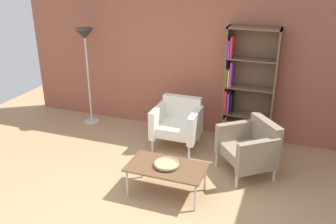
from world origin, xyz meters
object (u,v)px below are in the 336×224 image
object	(u,v)px
bookshelf_tall	(245,89)
floor_lamp_torchiere	(86,46)
decorative_bowl	(167,164)
armchair_spare_guest	(250,147)
armchair_corner_red	(178,122)
coffee_table_low	(167,168)

from	to	relation	value
bookshelf_tall	floor_lamp_torchiere	bearing A→B (deg)	-175.87
bookshelf_tall	decorative_bowl	distance (m)	2.03
armchair_spare_guest	decorative_bowl	bearing A→B (deg)	-85.25
bookshelf_tall	decorative_bowl	xyz separation A→B (m)	(-0.65, -1.86, -0.48)
armchair_spare_guest	bookshelf_tall	bearing A→B (deg)	156.68
armchair_corner_red	floor_lamp_torchiere	size ratio (longest dim) A/B	0.45
coffee_table_low	armchair_spare_guest	bearing A→B (deg)	43.49
bookshelf_tall	coffee_table_low	bearing A→B (deg)	-109.25
decorative_bowl	floor_lamp_torchiere	size ratio (longest dim) A/B	0.18
decorative_bowl	floor_lamp_torchiere	bearing A→B (deg)	141.80
bookshelf_tall	floor_lamp_torchiere	world-z (taller)	bookshelf_tall
armchair_corner_red	armchair_spare_guest	world-z (taller)	same
armchair_corner_red	armchair_spare_guest	size ratio (longest dim) A/B	0.82
coffee_table_low	floor_lamp_torchiere	world-z (taller)	floor_lamp_torchiere
bookshelf_tall	armchair_spare_guest	xyz separation A→B (m)	(0.27, -0.99, -0.50)
coffee_table_low	armchair_spare_guest	distance (m)	1.27
decorative_bowl	armchair_spare_guest	size ratio (longest dim) A/B	0.34
bookshelf_tall	decorative_bowl	size ratio (longest dim) A/B	5.94
floor_lamp_torchiere	decorative_bowl	bearing A→B (deg)	-38.20
armchair_spare_guest	floor_lamp_torchiere	bearing A→B (deg)	-143.28
bookshelf_tall	armchair_corner_red	size ratio (longest dim) A/B	2.44
bookshelf_tall	armchair_corner_red	bearing A→B (deg)	-150.25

